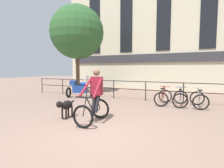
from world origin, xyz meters
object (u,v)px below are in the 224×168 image
at_px(cyclist_with_bike, 94,98).
at_px(parked_bicycle_mid_left, 180,98).
at_px(dog, 65,105).
at_px(parked_bicycle_mid_right, 199,99).
at_px(parked_motorcycle, 80,88).
at_px(parked_bicycle_near_lamp, 163,97).

height_order(cyclist_with_bike, parked_bicycle_mid_left, cyclist_with_bike).
xyz_separation_m(cyclist_with_bike, parked_bicycle_mid_left, (2.36, 3.74, -0.41)).
xyz_separation_m(dog, parked_bicycle_mid_right, (4.20, 3.85, -0.10)).
bearing_deg(cyclist_with_bike, parked_bicycle_mid_left, 55.42).
height_order(parked_motorcycle, parked_bicycle_near_lamp, parked_motorcycle).
height_order(parked_bicycle_near_lamp, parked_bicycle_mid_right, same).
xyz_separation_m(cyclist_with_bike, parked_bicycle_near_lamp, (1.59, 3.74, -0.41)).
bearing_deg(dog, parked_bicycle_near_lamp, 56.48).
xyz_separation_m(dog, parked_motorcycle, (-2.08, 3.80, 0.11)).
relative_size(cyclist_with_bike, dog, 1.88).
height_order(dog, parked_bicycle_near_lamp, parked_bicycle_near_lamp).
bearing_deg(parked_bicycle_mid_right, parked_bicycle_near_lamp, -6.31).
relative_size(dog, parked_motorcycle, 0.53).
bearing_deg(parked_motorcycle, cyclist_with_bike, -152.35).
distance_m(parked_bicycle_near_lamp, parked_bicycle_mid_right, 1.53).
relative_size(parked_bicycle_near_lamp, parked_bicycle_mid_left, 0.99).
xyz_separation_m(dog, parked_bicycle_mid_left, (3.43, 3.84, -0.10)).
distance_m(dog, parked_motorcycle, 4.33).
relative_size(dog, parked_bicycle_mid_left, 0.80).
xyz_separation_m(parked_motorcycle, parked_bicycle_mid_left, (5.51, 0.05, -0.20)).
bearing_deg(parked_bicycle_near_lamp, parked_motorcycle, 2.36).
relative_size(parked_bicycle_near_lamp, parked_bicycle_mid_right, 0.96).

